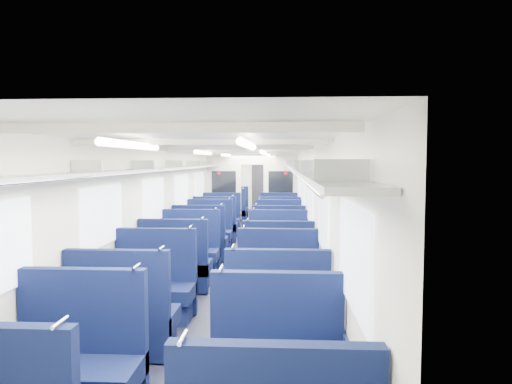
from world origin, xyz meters
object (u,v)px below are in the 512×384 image
at_px(seat_10, 190,254).
at_px(seat_18, 221,221).
at_px(seat_7, 278,291).
at_px(seat_15, 279,234).
at_px(end_door, 260,186).
at_px(seat_20, 230,213).
at_px(seat_23, 279,209).
at_px(seat_13, 279,244).
at_px(seat_4, 123,322).
at_px(seat_11, 278,255).
at_px(seat_14, 209,234).
at_px(seat_21, 279,213).
at_px(seat_12, 200,243).
at_px(seat_19, 279,221).
at_px(seat_3, 277,377).
at_px(seat_5, 277,321).
at_px(seat_22, 233,210).
at_px(seat_9, 278,271).
at_px(seat_8, 176,268).
at_px(seat_17, 279,228).
at_px(seat_2, 77,370).
at_px(bulkhead, 252,189).
at_px(seat_16, 216,227).
at_px(seat_6, 154,291).

height_order(seat_10, seat_18, same).
distance_m(seat_7, seat_15, 4.63).
bearing_deg(end_door, seat_20, -99.89).
bearing_deg(seat_23, seat_13, -90.00).
bearing_deg(seat_4, seat_11, 65.03).
bearing_deg(seat_14, seat_7, -70.28).
relative_size(seat_7, seat_18, 1.00).
bearing_deg(seat_10, seat_21, 76.17).
bearing_deg(seat_12, seat_23, 76.19).
height_order(seat_19, seat_21, same).
bearing_deg(seat_20, end_door, 80.11).
bearing_deg(seat_15, seat_3, -90.00).
distance_m(seat_5, seat_22, 11.26).
xyz_separation_m(seat_5, seat_9, (0.00, 2.21, 0.00)).
bearing_deg(seat_18, seat_11, -69.78).
relative_size(end_door, seat_8, 1.63).
relative_size(seat_9, seat_20, 1.00).
relative_size(seat_21, seat_22, 1.00).
xyz_separation_m(seat_17, seat_20, (-1.66, 3.35, 0.00)).
distance_m(seat_14, seat_15, 1.66).
bearing_deg(seat_4, seat_14, 90.00).
distance_m(seat_5, seat_19, 8.06).
height_order(seat_2, seat_20, same).
distance_m(end_door, bulkhead, 5.86).
bearing_deg(seat_21, seat_20, -178.03).
relative_size(seat_7, seat_12, 1.00).
bearing_deg(seat_19, seat_12, -115.52).
relative_size(end_door, seat_14, 1.63).
xyz_separation_m(seat_3, seat_18, (-1.66, 9.22, 0.00)).
bearing_deg(seat_2, seat_16, 90.00).
bearing_deg(seat_12, seat_13, 0.30).
xyz_separation_m(seat_7, seat_20, (-1.66, 9.02, 0.00)).
bearing_deg(seat_8, seat_9, -4.56).
relative_size(seat_10, seat_12, 1.00).
bearing_deg(seat_19, seat_11, -90.00).
height_order(seat_17, seat_20, same).
bearing_deg(seat_23, bulkhead, -110.03).
height_order(seat_8, seat_9, same).
height_order(seat_4, seat_10, same).
distance_m(seat_2, seat_21, 11.55).
bearing_deg(seat_18, seat_10, -90.00).
distance_m(seat_5, seat_17, 6.80).
relative_size(seat_10, seat_17, 1.00).
bearing_deg(seat_11, seat_9, -90.00).
bearing_deg(seat_17, seat_16, 177.37).
height_order(seat_17, seat_18, same).
relative_size(bulkhead, seat_2, 2.28).
height_order(seat_10, seat_14, same).
relative_size(seat_10, seat_20, 1.00).
relative_size(seat_6, seat_15, 1.00).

